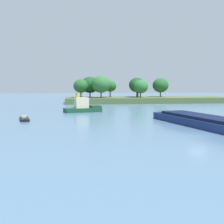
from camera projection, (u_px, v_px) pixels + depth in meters
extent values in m
plane|color=slate|center=(198.00, 135.00, 44.08)|extent=(400.00, 400.00, 0.00)
cube|color=#4C6038|center=(146.00, 100.00, 120.39)|extent=(60.54, 16.67, 2.04)
cylinder|color=#513823|center=(81.00, 95.00, 116.97)|extent=(0.44, 0.44, 2.04)
ellipsoid|color=#235B28|center=(81.00, 86.00, 116.68)|extent=(5.43, 5.43, 4.89)
cylinder|color=#513823|center=(90.00, 95.00, 119.56)|extent=(0.44, 0.44, 1.97)
ellipsoid|color=#194C23|center=(90.00, 85.00, 119.24)|extent=(6.68, 6.68, 6.01)
cylinder|color=#513823|center=(101.00, 95.00, 115.55)|extent=(0.44, 0.44, 2.16)
ellipsoid|color=#2D6B33|center=(101.00, 84.00, 115.22)|extent=(6.75, 6.75, 6.07)
cylinder|color=#513823|center=(110.00, 94.00, 122.30)|extent=(0.44, 0.44, 2.23)
ellipsoid|color=#235B28|center=(110.00, 86.00, 122.04)|extent=(4.65, 4.65, 4.19)
cylinder|color=#513823|center=(138.00, 94.00, 118.72)|extent=(0.44, 0.44, 2.33)
ellipsoid|color=#194C23|center=(138.00, 86.00, 118.45)|extent=(4.64, 4.64, 4.17)
cylinder|color=#513823|center=(137.00, 94.00, 123.20)|extent=(0.44, 0.44, 2.12)
ellipsoid|color=#194C23|center=(137.00, 85.00, 122.89)|extent=(6.15, 6.15, 5.53)
cylinder|color=#513823|center=(140.00, 95.00, 118.25)|extent=(0.44, 0.44, 1.80)
ellipsoid|color=#2D6B33|center=(141.00, 86.00, 117.98)|extent=(5.54, 5.54, 4.99)
cylinder|color=#513823|center=(160.00, 94.00, 123.10)|extent=(0.44, 0.44, 2.03)
ellipsoid|color=#235B28|center=(161.00, 85.00, 122.80)|extent=(6.10, 6.10, 5.49)
cube|color=navy|center=(206.00, 123.00, 53.00)|extent=(10.48, 28.93, 1.28)
cube|color=#0F1834|center=(201.00, 117.00, 54.34)|extent=(8.15, 20.40, 0.50)
cube|color=navy|center=(167.00, 115.00, 66.06)|extent=(4.27, 1.62, 1.16)
cube|color=#19472D|center=(83.00, 110.00, 80.45)|extent=(9.74, 5.83, 1.02)
cube|color=#19472D|center=(95.00, 106.00, 81.50)|extent=(3.27, 3.99, 0.60)
cube|color=beige|center=(81.00, 103.00, 80.18)|extent=(3.67, 3.18, 2.60)
cylinder|color=gold|center=(77.00, 95.00, 79.64)|extent=(0.70, 0.70, 1.20)
cylinder|color=black|center=(100.00, 109.00, 82.08)|extent=(0.45, 0.75, 0.70)
cube|color=black|center=(24.00, 119.00, 62.25)|extent=(2.69, 6.07, 0.43)
cube|color=beige|center=(24.00, 117.00, 62.63)|extent=(0.91, 0.64, 0.50)
cube|color=black|center=(25.00, 121.00, 59.33)|extent=(0.37, 0.33, 0.56)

